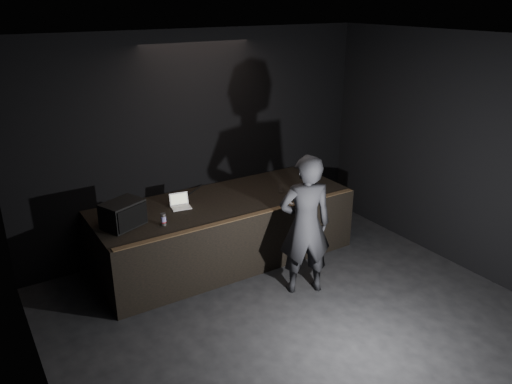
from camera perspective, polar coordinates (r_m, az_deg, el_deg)
The scene contains 11 objects.
ground at distance 6.29m, azimuth 9.12°, elevation -17.64°, with size 7.00×7.00×0.00m, color black.
room_walls at distance 5.26m, azimuth 10.40°, elevation -0.26°, with size 6.10×7.10×3.52m.
stage_riser at distance 7.92m, azimuth -3.64°, elevation -4.29°, with size 4.00×1.50×1.00m, color black.
riser_lip at distance 7.15m, azimuth -0.99°, elevation -2.75°, with size 3.92×0.10×0.01m, color brown.
stage_monitor at distance 7.02m, azimuth -14.93°, elevation -2.46°, with size 0.64×0.57×0.36m.
cable at distance 8.07m, azimuth -7.28°, elevation 0.02°, with size 0.02×0.02×0.94m, color black.
laptop at distance 7.54m, azimuth -8.67°, elevation -1.32°, with size 0.32×0.29×0.19m.
beer_can at distance 6.96m, azimuth -10.54°, elevation -3.09°, with size 0.07×0.07×0.17m.
plastic_cup at distance 8.00m, azimuth 2.86°, elevation 0.33°, with size 0.09×0.09×0.11m, color white.
wii_remote at distance 7.58m, azimuth 3.80°, elevation -1.26°, with size 0.04×0.16×0.03m, color white.
person at distance 6.88m, azimuth 5.63°, elevation -3.80°, with size 0.74×0.48×2.02m, color black.
Camera 1 is at (-3.36, -3.57, 3.94)m, focal length 35.00 mm.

